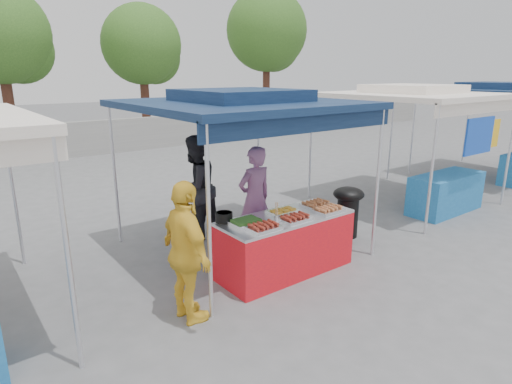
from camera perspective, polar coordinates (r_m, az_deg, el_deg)
ground_plane at (r=6.47m, az=3.27°, el=-10.14°), size 80.00×80.00×0.00m
back_wall at (r=16.03m, az=-23.29°, el=6.42°), size 40.00×0.25×1.20m
main_canopy at (r=6.61m, az=-1.98°, el=11.79°), size 3.20×3.20×2.57m
neighbor_stall_right at (r=9.77m, az=21.80°, el=7.39°), size 3.20×3.20×2.57m
neighbor_stall_far at (r=13.34m, az=30.90°, el=8.23°), size 3.20×3.20×2.57m
tree_1 at (r=17.78m, az=-30.60°, el=17.22°), size 3.43×3.36×5.77m
tree_2 at (r=19.26m, az=-14.63°, el=18.05°), size 3.33×3.23×5.55m
tree_3 at (r=22.61m, az=1.65°, el=20.28°), size 3.96×3.96×6.80m
vendor_table at (r=6.23m, az=3.93°, el=-6.93°), size 2.00×0.80×0.85m
food_tray_fl at (r=5.54m, az=1.05°, el=-4.73°), size 0.42×0.30×0.07m
food_tray_fm at (r=5.89m, az=5.22°, el=-3.54°), size 0.42×0.30×0.07m
food_tray_fr at (r=6.31m, az=9.60°, el=-2.38°), size 0.42×0.30×0.07m
food_tray_bl at (r=5.73m, az=-1.32°, el=-4.03°), size 0.42×0.30×0.07m
food_tray_bm at (r=6.17m, az=3.63°, el=-2.59°), size 0.42×0.30×0.07m
food_tray_br at (r=6.54m, az=7.96°, el=-1.66°), size 0.42×0.30×0.07m
cooking_pot at (r=5.83m, az=-4.29°, el=-3.37°), size 0.23×0.23×0.14m
skewer_cup at (r=5.83m, az=2.76°, el=-3.58°), size 0.07×0.07×0.09m
wok_burner at (r=7.67m, az=12.16°, el=-2.01°), size 0.54×0.54×0.90m
crate_left at (r=6.58m, az=-1.18°, el=-8.36°), size 0.46×0.32×0.28m
crate_right at (r=6.81m, az=2.34°, el=-7.22°), size 0.56×0.39×0.33m
crate_stacked at (r=6.69m, az=2.37°, el=-4.64°), size 0.54×0.37×0.32m
vendor_woman at (r=6.87m, az=-0.17°, el=-0.91°), size 0.63×0.42×1.71m
helper_man at (r=7.41m, az=-8.05°, el=0.58°), size 1.05×0.93×1.82m
customer_person at (r=4.94m, az=-9.24°, el=-8.06°), size 0.43×0.99×1.68m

